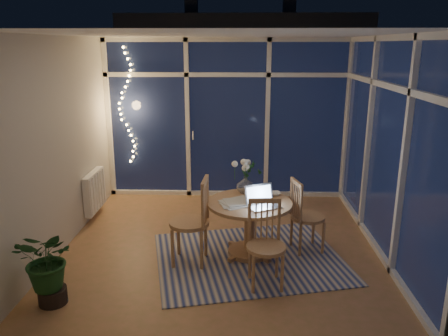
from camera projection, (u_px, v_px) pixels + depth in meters
The scene contains 25 objects.
floor at pixel (223, 245), 5.63m from camera, with size 4.00×4.00×0.00m, color olive.
ceiling at pixel (223, 34), 4.92m from camera, with size 4.00×4.00×0.00m, color silver.
wall_back at pixel (227, 119), 7.20m from camera, with size 4.00×0.04×2.60m, color beige.
wall_front at pixel (213, 205), 3.36m from camera, with size 4.00×0.04×2.60m, color beige.
wall_left at pixel (60, 145), 5.35m from camera, with size 0.04×4.00×2.60m, color beige.
wall_right at pixel (390, 148), 5.21m from camera, with size 0.04×4.00×2.60m, color beige.
window_wall_back at pixel (227, 120), 7.16m from camera, with size 4.00×0.10×2.60m, color white.
window_wall_right at pixel (387, 148), 5.21m from camera, with size 0.10×4.00×2.60m, color white.
radiator at pixel (94, 191), 6.45m from camera, with size 0.10×0.70×0.58m, color white.
fairy_lights at pixel (126, 106), 7.08m from camera, with size 0.24×0.10×1.85m, color #FFC966, non-canonical shape.
garden_patio at pixel (252, 155), 10.44m from camera, with size 12.00×6.00×0.10m, color black.
garden_fence at pixel (231, 112), 10.68m from camera, with size 11.00×0.08×1.80m, color #322012.
neighbour_roof at pixel (243, 55), 13.20m from camera, with size 7.00×3.00×2.20m, color #33363D.
garden_shrubs at pixel (190, 149), 8.81m from camera, with size 0.90×0.90×0.90m, color black.
rug at pixel (249, 258), 5.28m from camera, with size 2.19×1.75×0.01m, color beige.
dining_table at pixel (249, 229), 5.28m from camera, with size 1.01×1.01×0.69m, color #986A44.
chair_left at pixel (189, 221), 5.04m from camera, with size 0.49×0.49×1.06m, color #986A44.
chair_right at pixel (308, 215), 5.36m from camera, with size 0.44×0.44×0.94m, color #986A44.
chair_front at pixel (266, 245), 4.55m from camera, with size 0.44×0.44×0.95m, color #986A44.
laptop at pixel (264, 197), 4.98m from camera, with size 0.35×0.30×0.26m, color silver, non-canonical shape.
flower_vase at pixel (245, 185), 5.47m from camera, with size 0.20×0.20×0.21m, color white.
bowl at pixel (275, 194), 5.42m from camera, with size 0.15×0.15×0.04m, color silver.
newspapers at pixel (238, 202), 5.13m from camera, with size 0.37×0.28×0.02m, color beige.
phone at pixel (264, 206), 5.04m from camera, with size 0.10×0.05×0.01m, color black.
potted_plant at pixel (50, 269), 4.26m from camera, with size 0.54×0.47×0.76m, color #17401A.
Camera 1 is at (0.19, -5.14, 2.49)m, focal length 35.00 mm.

